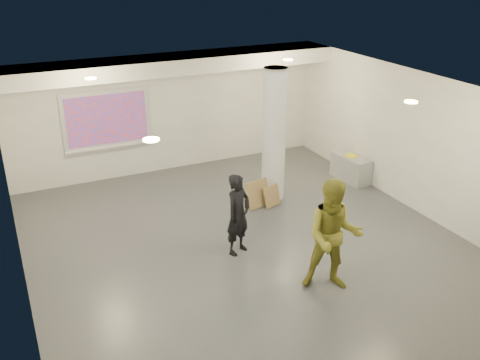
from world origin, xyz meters
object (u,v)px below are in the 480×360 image
credenza (351,168)px  woman (238,215)px  column (274,135)px  man (334,236)px  projection_screen (107,120)px

credenza → woman: size_ratio=0.68×
column → man: size_ratio=1.53×
credenza → man: man is taller
projection_screen → woman: (1.34, -4.52, -0.74)m
projection_screen → woman: size_ratio=1.34×
column → man: 3.69m
projection_screen → woman: 4.77m
column → credenza: size_ratio=2.81×
woman → column: bearing=19.7°
column → projection_screen: 4.08m
projection_screen → man: size_ratio=1.07×
projection_screen → woman: bearing=-73.5°
credenza → projection_screen: bearing=149.6°
credenza → column: bearing=176.9°
credenza → man: bearing=-134.6°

